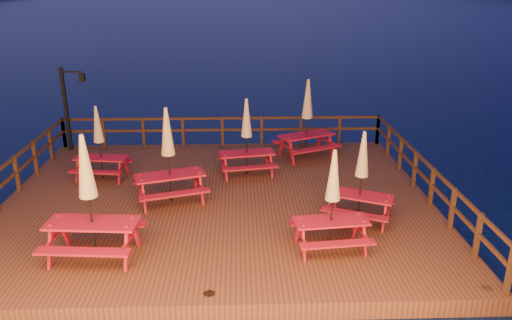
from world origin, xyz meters
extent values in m
plane|color=black|center=(0.00, 0.00, 0.00)|extent=(500.00, 500.00, 0.00)
cube|color=#492417|center=(0.00, 0.00, 0.20)|extent=(12.00, 10.00, 0.40)
cylinder|color=#361B11|center=(-5.60, 4.60, -0.30)|extent=(0.24, 0.24, 1.40)
cylinder|color=#361B11|center=(0.00, 4.60, -0.30)|extent=(0.24, 0.24, 1.40)
cylinder|color=#361B11|center=(5.60, -4.60, -0.30)|extent=(0.24, 0.24, 1.40)
cylinder|color=#361B11|center=(5.60, 4.60, -0.30)|extent=(0.24, 0.24, 1.40)
cube|color=#361B11|center=(0.00, 4.85, 1.45)|extent=(11.70, 0.06, 0.09)
cube|color=#361B11|center=(0.00, 4.85, 1.01)|extent=(11.70, 0.06, 0.09)
cube|color=#361B11|center=(-4.68, 4.85, 0.95)|extent=(0.10, 0.10, 1.10)
cube|color=#361B11|center=(0.00, 4.85, 0.95)|extent=(0.10, 0.10, 1.10)
cube|color=#361B11|center=(4.68, 4.85, 0.95)|extent=(0.10, 0.10, 1.10)
cube|color=#361B11|center=(-5.85, 0.00, 1.45)|extent=(0.06, 9.70, 0.09)
cube|color=#361B11|center=(-5.85, 0.00, 1.01)|extent=(0.06, 9.70, 0.09)
cube|color=#361B11|center=(-5.85, 0.00, 0.95)|extent=(0.10, 0.10, 1.10)
cube|color=#361B11|center=(-5.85, 3.88, 0.95)|extent=(0.10, 0.10, 1.10)
cube|color=#361B11|center=(5.85, 0.00, 1.45)|extent=(0.06, 9.70, 0.09)
cube|color=#361B11|center=(5.85, 0.00, 1.01)|extent=(0.06, 9.70, 0.09)
cube|color=#361B11|center=(5.85, -3.88, 0.95)|extent=(0.10, 0.10, 1.10)
cube|color=#361B11|center=(5.85, 0.00, 0.95)|extent=(0.10, 0.10, 1.10)
cube|color=#361B11|center=(5.85, 3.88, 0.95)|extent=(0.10, 0.10, 1.10)
cube|color=black|center=(-5.55, 4.55, 1.90)|extent=(0.12, 0.12, 3.00)
cube|color=black|center=(-5.20, 4.55, 3.25)|extent=(0.70, 0.06, 0.06)
cube|color=black|center=(-4.85, 4.55, 3.05)|extent=(0.18, 0.18, 0.28)
sphere|color=#FFC866|center=(-4.85, 4.55, 3.05)|extent=(0.14, 0.14, 0.14)
cube|color=maroon|center=(2.96, 3.46, 1.20)|extent=(2.06, 1.47, 0.05)
cube|color=maroon|center=(2.70, 4.04, 0.88)|extent=(1.87, 1.06, 0.05)
cube|color=maroon|center=(3.23, 2.87, 0.88)|extent=(1.87, 1.06, 0.05)
cube|color=maroon|center=(2.09, 3.45, 0.80)|extent=(0.10, 0.12, 0.80)
cube|color=maroon|center=(2.38, 2.80, 0.80)|extent=(0.10, 0.12, 0.80)
cube|color=maroon|center=(3.54, 4.11, 0.80)|extent=(0.10, 0.12, 0.80)
cube|color=maroon|center=(3.83, 3.47, 0.80)|extent=(0.10, 0.12, 0.80)
cylinder|color=black|center=(2.96, 3.46, 1.73)|extent=(0.05, 0.05, 2.66)
cone|color=tan|center=(2.96, 3.46, 2.48)|extent=(0.38, 0.38, 1.33)
sphere|color=black|center=(2.96, 3.46, 3.10)|extent=(0.07, 0.07, 0.07)
cube|color=maroon|center=(-3.66, 1.68, 1.07)|extent=(1.69, 0.84, 0.04)
cube|color=maroon|center=(-3.59, 2.22, 0.80)|extent=(1.64, 0.47, 0.04)
cube|color=maroon|center=(-3.74, 1.15, 0.80)|extent=(1.64, 0.47, 0.04)
cube|color=maroon|center=(-4.29, 2.07, 0.74)|extent=(0.07, 0.10, 0.67)
cube|color=maroon|center=(-4.37, 1.48, 0.74)|extent=(0.07, 0.10, 0.67)
cube|color=maroon|center=(-2.96, 1.88, 0.74)|extent=(0.07, 0.10, 0.67)
cube|color=maroon|center=(-3.04, 1.30, 0.74)|extent=(0.07, 0.10, 0.67)
cylinder|color=black|center=(-3.66, 1.68, 1.52)|extent=(0.04, 0.04, 2.25)
cone|color=tan|center=(-3.66, 1.68, 2.15)|extent=(0.32, 0.32, 1.12)
sphere|color=black|center=(-3.66, 1.68, 2.67)|extent=(0.06, 0.06, 0.06)
cube|color=maroon|center=(0.86, 1.83, 1.12)|extent=(1.81, 0.95, 0.05)
cube|color=maroon|center=(0.76, 2.40, 0.83)|extent=(1.75, 0.55, 0.05)
cube|color=maroon|center=(0.95, 1.26, 0.83)|extent=(1.75, 0.55, 0.05)
cube|color=maroon|center=(0.10, 2.02, 0.76)|extent=(0.07, 0.10, 0.72)
cube|color=maroon|center=(0.20, 1.40, 0.76)|extent=(0.07, 0.10, 0.72)
cube|color=maroon|center=(1.51, 2.26, 0.76)|extent=(0.07, 0.10, 0.72)
cube|color=maroon|center=(1.62, 1.64, 0.76)|extent=(0.07, 0.10, 0.72)
cylinder|color=black|center=(0.86, 1.83, 1.60)|extent=(0.04, 0.04, 2.40)
cone|color=tan|center=(0.86, 1.83, 2.27)|extent=(0.34, 0.34, 1.20)
sphere|color=black|center=(0.86, 1.83, 2.82)|extent=(0.07, 0.07, 0.07)
cube|color=maroon|center=(2.69, -2.92, 1.10)|extent=(1.74, 0.83, 0.05)
cube|color=maroon|center=(2.63, -2.36, 0.82)|extent=(1.70, 0.44, 0.05)
cube|color=maroon|center=(2.75, -3.48, 0.82)|extent=(1.70, 0.44, 0.05)
cube|color=maroon|center=(1.96, -2.69, 0.75)|extent=(0.07, 0.10, 0.70)
cube|color=maroon|center=(2.03, -3.30, 0.75)|extent=(0.07, 0.10, 0.70)
cube|color=maroon|center=(3.36, -2.54, 0.75)|extent=(0.07, 0.10, 0.70)
cube|color=maroon|center=(3.42, -3.15, 0.75)|extent=(0.07, 0.10, 0.70)
cylinder|color=black|center=(2.69, -2.92, 1.57)|extent=(0.04, 0.04, 2.34)
cone|color=tan|center=(2.69, -2.92, 2.22)|extent=(0.34, 0.34, 1.17)
sphere|color=black|center=(2.69, -2.92, 2.77)|extent=(0.07, 0.07, 0.07)
cube|color=maroon|center=(3.68, -1.50, 1.10)|extent=(1.79, 1.30, 0.05)
cube|color=maroon|center=(3.92, -1.00, 0.82)|extent=(1.63, 0.94, 0.05)
cube|color=maroon|center=(3.45, -2.01, 0.82)|extent=(1.63, 0.94, 0.05)
cube|color=maroon|center=(3.18, -0.93, 0.75)|extent=(0.09, 0.11, 0.70)
cube|color=maroon|center=(2.92, -1.49, 0.75)|extent=(0.09, 0.11, 0.70)
cube|color=maroon|center=(4.44, -1.52, 0.75)|extent=(0.09, 0.11, 0.70)
cube|color=maroon|center=(4.18, -2.07, 0.75)|extent=(0.09, 0.11, 0.70)
cylinder|color=black|center=(3.68, -1.50, 1.56)|extent=(0.04, 0.04, 2.32)
cone|color=tan|center=(3.68, -1.50, 2.21)|extent=(0.33, 0.33, 1.16)
sphere|color=black|center=(3.68, -1.50, 2.75)|extent=(0.07, 0.07, 0.07)
cube|color=maroon|center=(-1.30, -0.17, 1.19)|extent=(2.02, 1.28, 0.05)
cube|color=maroon|center=(-1.49, 0.43, 0.87)|extent=(1.89, 0.86, 0.05)
cube|color=maroon|center=(-1.11, -0.76, 0.87)|extent=(1.89, 0.86, 0.05)
cube|color=maroon|center=(-2.16, -0.08, 0.79)|extent=(0.09, 0.12, 0.79)
cube|color=maroon|center=(-1.95, -0.74, 0.79)|extent=(0.09, 0.12, 0.79)
cube|color=maroon|center=(-0.66, 0.40, 0.79)|extent=(0.09, 0.12, 0.79)
cube|color=maroon|center=(-0.45, -0.25, 0.79)|extent=(0.09, 0.12, 0.79)
cylinder|color=black|center=(-1.30, -0.17, 1.71)|extent=(0.05, 0.05, 2.62)
cone|color=tan|center=(-1.30, -0.17, 2.45)|extent=(0.38, 0.38, 1.31)
sphere|color=black|center=(-1.30, -0.17, 3.05)|extent=(0.07, 0.07, 0.07)
cube|color=maroon|center=(-2.62, -3.09, 1.23)|extent=(2.06, 0.94, 0.06)
cube|color=maroon|center=(-2.57, -2.43, 0.90)|extent=(2.02, 0.47, 0.06)
cube|color=maroon|center=(-2.68, -3.76, 0.90)|extent=(2.02, 0.47, 0.06)
cube|color=maroon|center=(-3.42, -2.66, 0.82)|extent=(0.08, 0.12, 0.83)
cube|color=maroon|center=(-3.48, -3.39, 0.82)|extent=(0.08, 0.12, 0.83)
cube|color=maroon|center=(-1.76, -2.79, 0.82)|extent=(0.08, 0.12, 0.83)
cube|color=maroon|center=(-1.82, -3.52, 0.82)|extent=(0.08, 0.12, 0.83)
cylinder|color=black|center=(-2.62, -3.09, 1.79)|extent=(0.05, 0.05, 2.78)
cone|color=tan|center=(-2.62, -3.09, 2.57)|extent=(0.40, 0.40, 1.39)
sphere|color=black|center=(-2.62, -3.09, 3.21)|extent=(0.08, 0.08, 0.08)
camera|label=1|loc=(0.63, -13.03, 6.24)|focal=35.00mm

